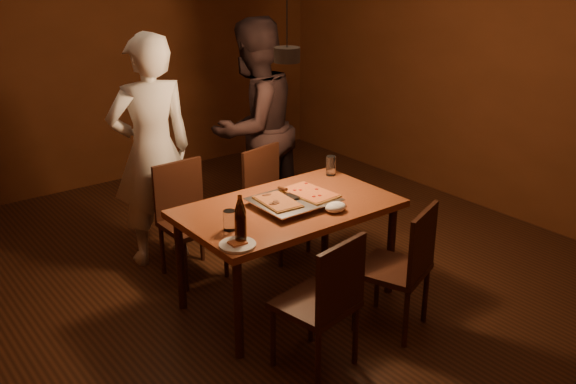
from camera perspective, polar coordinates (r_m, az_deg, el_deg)
room_shell at (r=4.50m, az=-0.09°, el=7.70°), size 6.00×6.00×6.00m
dining_table at (r=4.49m, az=-0.00°, el=-2.07°), size 1.50×0.90×0.75m
chair_far_left at (r=5.02m, az=-9.05°, el=-1.50°), size 0.43×0.43×0.49m
chair_far_right at (r=5.31m, az=-1.55°, el=0.08°), size 0.50×0.50×0.49m
chair_near_left at (r=3.81m, az=3.42°, el=-8.99°), size 0.49×0.49×0.49m
chair_near_right at (r=4.27m, az=10.42°, el=-5.82°), size 0.54×0.54×0.49m
pizza_tray at (r=4.46m, az=0.53°, el=-0.90°), size 0.57×0.47×0.05m
pizza_meat at (r=4.38m, az=-0.93°, el=-0.84°), size 0.24×0.36×0.02m
pizza_cheese at (r=4.54m, az=1.96°, el=-0.05°), size 0.28×0.41×0.02m
spatula at (r=4.46m, az=0.24°, el=-0.36°), size 0.13×0.25×0.04m
beer_bottle_a at (r=3.86m, az=-4.24°, el=-2.78°), size 0.07×0.07×0.27m
beer_bottle_b at (r=3.96m, az=-4.26°, el=-2.16°), size 0.07×0.07×0.27m
water_glass_left at (r=4.08m, az=-5.21°, el=-2.52°), size 0.08×0.08×0.13m
water_glass_right at (r=5.03m, az=3.83°, el=2.34°), size 0.08×0.08×0.16m
plate_slice at (r=3.89m, az=-4.51°, el=-4.68°), size 0.23×0.23×0.03m
napkin at (r=4.36m, az=4.25°, el=-1.35°), size 0.16×0.12×0.07m
diner_white at (r=5.15m, az=-12.01°, el=3.54°), size 0.72×0.51×1.86m
diner_dark at (r=5.63m, az=-3.05°, el=5.68°), size 1.06×0.91×1.89m
pendant_lamp at (r=4.43m, az=-0.09°, el=12.24°), size 0.18×0.18×1.10m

